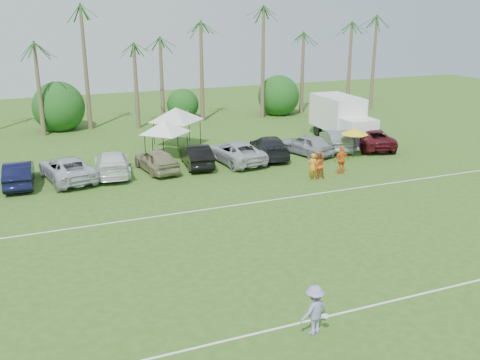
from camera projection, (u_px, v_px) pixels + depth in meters
name	position (u px, v px, depth m)	size (l,w,h in m)	color
ground	(350.00, 350.00, 17.48)	(120.00, 120.00, 0.00)	#345B1B
field_lines	(253.00, 252.00, 24.53)	(80.00, 12.10, 0.01)	white
palm_tree_3	(25.00, 16.00, 45.05)	(2.40, 2.40, 11.90)	brown
palm_tree_4	(77.00, 47.00, 47.27)	(2.40, 2.40, 8.90)	brown
palm_tree_5	(122.00, 36.00, 48.45)	(2.40, 2.40, 9.90)	brown
palm_tree_6	(164.00, 25.00, 49.63)	(2.40, 2.40, 10.90)	brown
palm_tree_7	(205.00, 16.00, 50.81)	(2.40, 2.40, 11.90)	brown
palm_tree_8	(253.00, 43.00, 53.39)	(2.40, 2.40, 8.90)	brown
palm_tree_9	(297.00, 33.00, 54.93)	(2.40, 2.40, 9.90)	brown
palm_tree_10	(339.00, 24.00, 56.47)	(2.40, 2.40, 10.90)	brown
palm_tree_11	(372.00, 15.00, 57.65)	(2.40, 2.40, 11.90)	brown
bush_tree_1	(59.00, 110.00, 49.16)	(4.00, 4.00, 4.00)	brown
bush_tree_2	(184.00, 102.00, 53.48)	(4.00, 4.00, 4.00)	brown
bush_tree_3	(274.00, 96.00, 57.09)	(4.00, 4.00, 4.00)	brown
sideline_player_a	(313.00, 167.00, 34.65)	(0.65, 0.43, 1.80)	orange
sideline_player_b	(319.00, 165.00, 34.99)	(0.88, 0.68, 1.81)	#D55217
sideline_player_c	(342.00, 160.00, 35.96)	(1.12, 0.47, 1.91)	orange
box_truck	(342.00, 118.00, 44.94)	(2.97, 7.16, 3.64)	white
canopy_tent_left	(165.00, 121.00, 39.47)	(4.01, 4.01, 3.25)	black
canopy_tent_right	(176.00, 107.00, 42.33)	(4.64, 4.64, 3.76)	black
market_umbrella	(355.00, 131.00, 39.48)	(2.05, 2.05, 2.28)	black
frisbee_player	(314.00, 310.00, 18.11)	(1.29, 0.93, 1.80)	#8B86BE
parked_car_1	(19.00, 174.00, 33.54)	(1.68, 4.82, 1.59)	black
parked_car_2	(67.00, 169.00, 34.61)	(2.63, 5.71, 1.59)	silver
parked_car_3	(112.00, 163.00, 35.81)	(2.22, 5.47, 1.59)	white
parked_car_4	(156.00, 160.00, 36.54)	(1.87, 4.66, 1.59)	#99906C
parked_car_5	(196.00, 155.00, 37.77)	(1.68, 4.82, 1.59)	black
parked_car_6	(235.00, 152.00, 38.67)	(2.63, 5.71, 1.59)	silver
parked_car_7	(269.00, 147.00, 40.10)	(2.22, 5.47, 1.59)	black
parked_car_8	(306.00, 144.00, 40.82)	(1.87, 4.66, 1.59)	#A8A9B4
parked_car_9	(336.00, 140.00, 42.26)	(1.68, 4.82, 1.59)	slate
parked_car_10	(370.00, 138.00, 42.88)	(2.63, 5.71, 1.59)	#53111A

